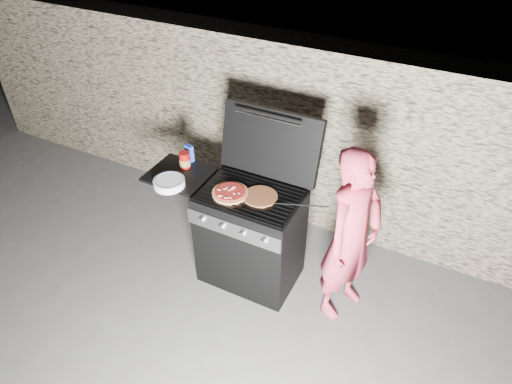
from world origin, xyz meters
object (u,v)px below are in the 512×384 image
at_px(pizza_topped, 230,192).
at_px(sauce_jar, 185,160).
at_px(person, 351,237).
at_px(gas_grill, 225,228).

distance_m(pizza_topped, sauce_jar, 0.56).
bearing_deg(sauce_jar, pizza_topped, -17.65).
bearing_deg(pizza_topped, person, 7.09).
distance_m(gas_grill, sauce_jar, 0.68).
bearing_deg(gas_grill, pizza_topped, -32.11).
relative_size(pizza_topped, sauce_jar, 2.03).
xyz_separation_m(gas_grill, sauce_jar, (-0.42, 0.10, 0.52)).
bearing_deg(pizza_topped, sauce_jar, 162.35).
bearing_deg(gas_grill, sauce_jar, 166.51).
height_order(pizza_topped, person, person).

